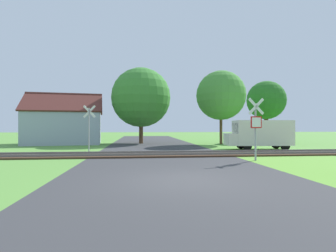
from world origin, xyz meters
TOP-DOWN VIEW (x-y plane):
  - ground_plane at (0.00, 0.00)m, footprint 160.00×160.00m
  - road_asphalt at (0.00, 2.00)m, footprint 8.38×80.00m
  - rail_track at (0.00, 7.51)m, footprint 60.00×2.60m
  - stop_sign_near at (4.62, 4.53)m, footprint 0.88×0.16m
  - crossing_sign_far at (-4.74, 9.87)m, footprint 0.87×0.20m
  - house at (-8.94, 19.41)m, footprint 8.06×6.61m
  - tree_center at (-1.17, 19.49)m, footprint 6.27×6.27m
  - tree_right at (6.83, 17.24)m, footprint 4.96×4.96m
  - tree_far at (13.41, 20.77)m, footprint 4.47×4.47m
  - mail_truck at (7.89, 10.90)m, footprint 5.03×2.24m

SIDE VIEW (x-z plane):
  - ground_plane at x=0.00m, z-range 0.00..0.00m
  - road_asphalt at x=0.00m, z-range 0.00..0.01m
  - rail_track at x=0.00m, z-range -0.05..0.17m
  - mail_truck at x=7.89m, z-range 0.12..2.36m
  - house at x=-8.94m, z-range -0.81..4.43m
  - stop_sign_near at x=4.62m, z-range 0.22..3.46m
  - crossing_sign_far at x=-4.74m, z-range 0.25..3.48m
  - tree_far at x=13.41m, z-range 1.30..8.41m
  - tree_center at x=-1.17m, z-range 0.86..8.86m
  - tree_right at x=6.83m, z-range 1.22..8.62m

